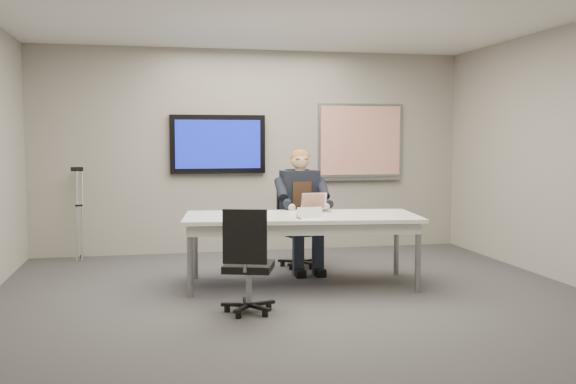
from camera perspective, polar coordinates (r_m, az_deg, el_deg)
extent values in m
cube|color=#343437|center=(6.21, 1.25, -9.89)|extent=(6.00, 6.00, 0.02)
cube|color=white|center=(6.14, 1.30, 16.30)|extent=(6.00, 6.00, 0.02)
cube|color=#9B968C|center=(8.96, -3.09, 3.63)|extent=(6.00, 0.02, 2.80)
cube|color=#9B968C|center=(3.17, 13.67, 1.60)|extent=(6.00, 0.02, 2.80)
cube|color=white|center=(6.84, 1.19, -2.22)|extent=(2.58, 1.32, 0.04)
cube|color=silver|center=(6.85, 1.19, -2.91)|extent=(2.46, 1.21, 0.10)
cylinder|color=gray|center=(6.45, -8.70, -6.13)|extent=(0.06, 0.06, 0.72)
cylinder|color=gray|center=(6.70, 11.48, -5.75)|extent=(0.06, 0.06, 0.72)
cylinder|color=gray|center=(7.30, -8.26, -4.86)|extent=(0.06, 0.06, 0.72)
cylinder|color=gray|center=(7.52, 9.62, -4.59)|extent=(0.06, 0.06, 0.72)
cube|color=black|center=(8.85, -6.25, 4.25)|extent=(1.30, 0.08, 0.80)
cube|color=#0C168E|center=(8.81, -6.22, 4.24)|extent=(1.16, 0.01, 0.66)
cube|color=gray|center=(9.30, 6.44, 4.57)|extent=(1.25, 0.04, 1.05)
cube|color=white|center=(9.28, 6.48, 4.57)|extent=(1.18, 0.01, 0.98)
cube|color=gray|center=(9.28, 6.48, 1.18)|extent=(1.18, 0.05, 0.04)
cylinder|color=gray|center=(7.89, 0.99, -4.80)|extent=(0.06, 0.06, 0.34)
cube|color=black|center=(7.87, 0.99, -3.58)|extent=(0.53, 0.53, 0.07)
cube|color=black|center=(8.01, 0.31, -1.20)|extent=(0.39, 0.14, 0.49)
cylinder|color=gray|center=(5.85, -3.49, -8.22)|extent=(0.06, 0.06, 0.33)
cube|color=black|center=(5.82, -3.50, -6.64)|extent=(0.53, 0.53, 0.06)
cube|color=black|center=(5.57, -3.86, -3.99)|extent=(0.38, 0.16, 0.48)
cube|color=black|center=(7.79, 1.04, -0.34)|extent=(0.46, 0.29, 0.62)
cube|color=#332114|center=(7.66, 1.26, -0.19)|extent=(0.23, 0.04, 0.30)
sphere|color=tan|center=(7.73, 1.09, 2.86)|extent=(0.22, 0.22, 0.22)
ellipsoid|color=#985826|center=(7.75, 1.07, 3.10)|extent=(0.23, 0.23, 0.20)
cube|color=#A9A9AB|center=(7.10, 2.56, -1.74)|extent=(0.30, 0.22, 0.02)
cube|color=black|center=(7.09, 2.58, -1.68)|extent=(0.25, 0.15, 0.00)
cube|color=#A9A9AB|center=(7.22, 2.31, -0.82)|extent=(0.29, 0.08, 0.19)
cube|color=#B32A13|center=(7.21, 2.32, -0.81)|extent=(0.26, 0.07, 0.16)
cylinder|color=black|center=(6.51, 0.97, -2.34)|extent=(0.02, 0.14, 0.01)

